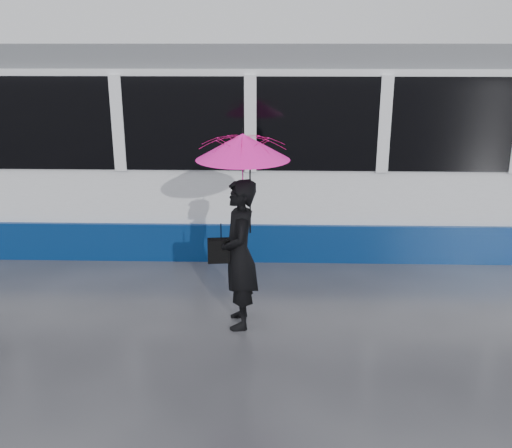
{
  "coord_description": "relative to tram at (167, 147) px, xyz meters",
  "views": [
    {
      "loc": [
        0.06,
        -7.3,
        3.38
      ],
      "look_at": [
        -0.15,
        -0.18,
        1.1
      ],
      "focal_mm": 40.0,
      "sensor_mm": 36.0,
      "label": 1
    }
  ],
  "objects": [
    {
      "name": "woman",
      "position": [
        1.45,
        -3.37,
        -0.71
      ],
      "size": [
        0.51,
        0.72,
        1.85
      ],
      "primitive_type": "imported",
      "rotation": [
        0.0,
        0.0,
        -1.46
      ],
      "color": "black",
      "rests_on": "ground"
    },
    {
      "name": "handbag",
      "position": [
        1.23,
        -3.35,
        -0.67
      ],
      "size": [
        0.34,
        0.18,
        0.47
      ],
      "rotation": [
        0.0,
        0.0,
        0.11
      ],
      "color": "black",
      "rests_on": "ground"
    },
    {
      "name": "tram",
      "position": [
        0.0,
        0.0,
        0.0
      ],
      "size": [
        26.0,
        2.56,
        3.35
      ],
      "color": "white",
      "rests_on": "ground"
    },
    {
      "name": "umbrella",
      "position": [
        1.5,
        -3.37,
        0.39
      ],
      "size": [
        1.2,
        1.2,
        1.25
      ],
      "rotation": [
        0.0,
        0.0,
        0.11
      ],
      "color": "#F3147E",
      "rests_on": "ground"
    },
    {
      "name": "rails",
      "position": [
        1.77,
        -0.0,
        -1.63
      ],
      "size": [
        34.0,
        1.51,
        0.02
      ],
      "color": "#3F3D38",
      "rests_on": "ground"
    },
    {
      "name": "ground",
      "position": [
        1.77,
        -2.5,
        -1.64
      ],
      "size": [
        90.0,
        90.0,
        0.0
      ],
      "primitive_type": "plane",
      "color": "#2A2A2F",
      "rests_on": "ground"
    }
  ]
}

